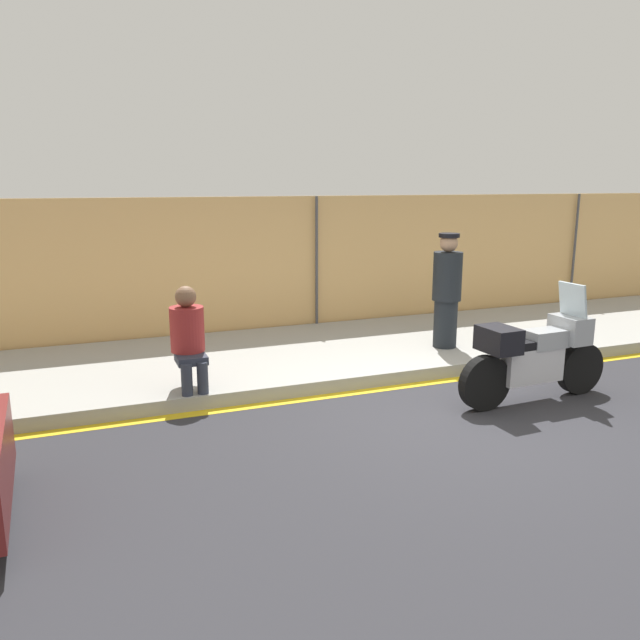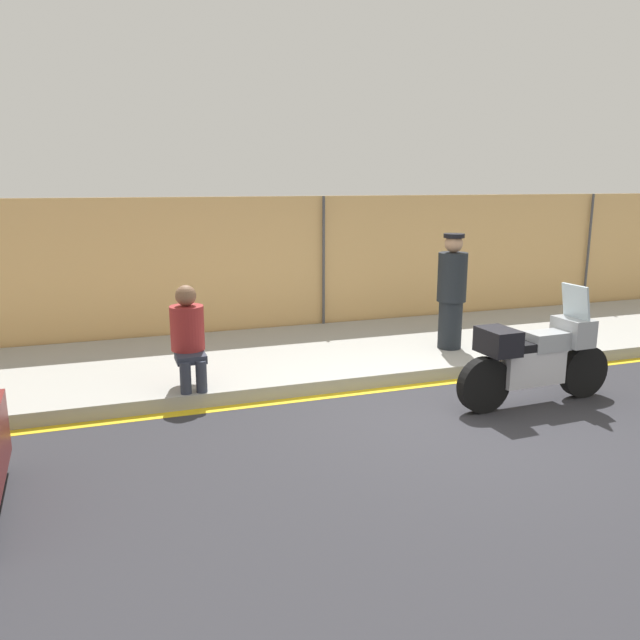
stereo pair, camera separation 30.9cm
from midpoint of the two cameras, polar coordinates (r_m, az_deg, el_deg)
ground_plane at (r=7.54m, az=10.79°, el=-8.61°), size 120.00×120.00×0.00m
sidewalk at (r=9.91m, az=2.09°, el=-2.71°), size 43.33×3.18×0.18m
curb_paint_stripe at (r=8.48m, az=6.62°, el=-6.03°), size 43.33×0.18×0.01m
storefront_fence at (r=11.21m, az=-1.28°, el=5.02°), size 41.16×0.17×2.45m
motorcycle at (r=8.10m, az=17.98°, el=-3.13°), size 2.19×0.55×1.47m
officer_standing at (r=9.70m, az=10.62°, el=2.70°), size 0.44×0.44×1.76m
person_seated_on_curb at (r=7.90m, az=-13.07°, el=-1.14°), size 0.42×0.67×1.27m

